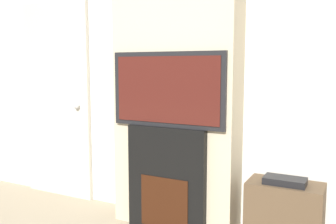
{
  "coord_description": "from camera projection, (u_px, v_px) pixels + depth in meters",
  "views": [
    {
      "loc": [
        1.4,
        -1.02,
        1.4
      ],
      "look_at": [
        0.0,
        1.69,
        1.02
      ],
      "focal_mm": 40.0,
      "sensor_mm": 36.0,
      "label": 1
    }
  ],
  "objects": [
    {
      "name": "chimney_breast",
      "position": [
        176.0,
        72.0,
        3.17
      ],
      "size": [
        1.09,
        0.31,
        2.7
      ],
      "color": "beige",
      "rests_on": "ground_plane"
    },
    {
      "name": "television",
      "position": [
        168.0,
        90.0,
        3.04
      ],
      "size": [
        1.0,
        0.07,
        0.61
      ],
      "color": "black",
      "rests_on": "fireplace"
    },
    {
      "name": "media_stand",
      "position": [
        284.0,
        217.0,
        2.79
      ],
      "size": [
        0.54,
        0.31,
        0.59
      ],
      "color": "brown",
      "rests_on": "ground_plane"
    },
    {
      "name": "fireplace",
      "position": [
        168.0,
        180.0,
        3.14
      ],
      "size": [
        0.7,
        0.15,
        0.9
      ],
      "color": "black",
      "rests_on": "ground_plane"
    },
    {
      "name": "entry_door",
      "position": [
        57.0,
        101.0,
        4.0
      ],
      "size": [
        0.86,
        0.09,
        2.06
      ],
      "color": "beige",
      "rests_on": "ground_plane"
    },
    {
      "name": "wall_back",
      "position": [
        186.0,
        72.0,
        3.33
      ],
      "size": [
        6.0,
        0.06,
        2.7
      ],
      "color": "silver",
      "rests_on": "ground_plane"
    }
  ]
}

